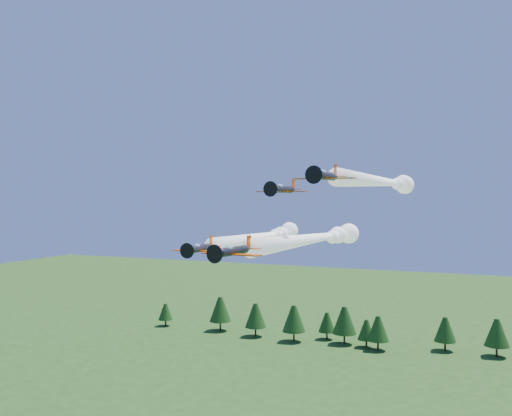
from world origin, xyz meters
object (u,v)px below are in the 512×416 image
at_px(plane_right, 384,182).
at_px(plane_slot, 283,189).
at_px(plane_lead, 316,238).
at_px(plane_left, 263,237).

xyz_separation_m(plane_right, plane_slot, (-11.11, -20.06, -1.52)).
bearing_deg(plane_right, plane_slot, -115.63).
distance_m(plane_lead, plane_slot, 12.16).
distance_m(plane_lead, plane_right, 16.90).
relative_size(plane_right, plane_slot, 6.15).
height_order(plane_right, plane_slot, plane_right).
bearing_deg(plane_lead, plane_right, 56.64).
distance_m(plane_lead, plane_left, 18.04).
relative_size(plane_lead, plane_left, 0.95).
height_order(plane_left, plane_right, plane_right).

